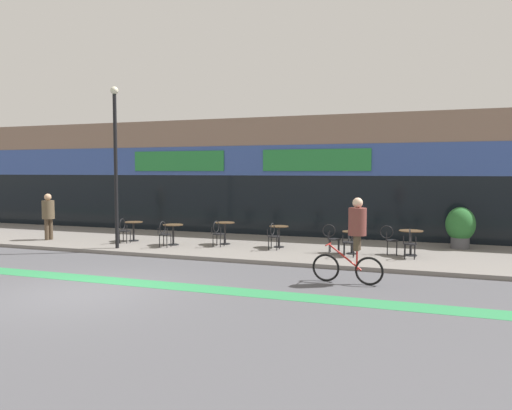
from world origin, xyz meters
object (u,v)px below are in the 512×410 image
Objects in this scene: bistro_table_5 at (411,238)px; cyclist_0 at (355,234)px; bistro_table_1 at (173,230)px; bistro_table_0 at (133,227)px; pedestrian_near_end at (48,212)px; bistro_table_4 at (352,238)px; cafe_chair_0_near at (124,229)px; cafe_chair_5_near at (410,241)px; planter_pot at (460,226)px; cafe_chair_1_near at (164,232)px; bistro_table_2 at (225,229)px; cafe_chair_4_near at (349,240)px; cafe_chair_3_near at (273,234)px; bistro_table_3 at (279,232)px; lamp_post at (116,156)px; cafe_chair_4_side at (332,237)px; cafe_chair_2_near at (218,232)px; cafe_chair_5_side at (390,238)px.

cyclist_0 is (-1.12, -3.92, 0.52)m from bistro_table_5.
bistro_table_1 is at bearing -22.85° from cyclist_0.
bistro_table_0 is 3.32m from pedestrian_near_end.
bistro_table_0 reaches higher than bistro_table_4.
bistro_table_1 is at bearing -89.52° from cafe_chair_0_near.
bistro_table_1 is 6.17m from bistro_table_4.
planter_pot is (1.49, 2.65, 0.22)m from cafe_chair_5_near.
cafe_chair_1_near is 0.65× the size of planter_pot.
cafe_chair_4_near is (4.53, -1.17, -0.04)m from bistro_table_2.
cafe_chair_3_near is (1.99, -0.64, -0.04)m from bistro_table_2.
cafe_chair_5_near reaches higher than bistro_table_4.
cafe_chair_4_near is at bearing -3.83° from bistro_table_1.
bistro_table_3 is 6.00m from lamp_post.
pedestrian_near_end reaches higher than cafe_chair_1_near.
bistro_table_1 is at bearing -178.03° from bistro_table_4.
lamp_post reaches higher than cafe_chair_1_near.
bistro_table_2 is 0.56× the size of planter_pot.
cafe_chair_4_side is (1.91, -0.54, 0.01)m from bistro_table_3.
cafe_chair_3_near is at bearing -86.88° from cafe_chair_2_near.
cafe_chair_0_near reaches higher than bistro_table_5.
cafe_chair_5_side reaches higher than bistro_table_4.
cafe_chair_1_near reaches higher than bistro_table_3.
bistro_table_2 is 6.33m from cafe_chair_5_near.
bistro_table_0 is 0.63m from cafe_chair_0_near.
bistro_table_5 is 0.86× the size of cafe_chair_1_near.
cafe_chair_2_near is 5.66m from cafe_chair_5_side.
cafe_chair_3_near is at bearing 15.44° from lamp_post.
cafe_chair_5_near is at bearing -49.67° from cafe_chair_5_side.
cafe_chair_4_near is at bearing -101.67° from cafe_chair_3_near.
cafe_chair_3_near is at bearing -44.36° from cyclist_0.
bistro_table_5 is 0.86× the size of cafe_chair_3_near.
bistro_table_2 is 3.94m from cafe_chair_4_side.
bistro_table_0 is 0.99× the size of bistro_table_1.
bistro_table_2 is 7.96m from planter_pot.
cafe_chair_0_near is 11.59m from planter_pot.
bistro_table_1 is 0.80× the size of cafe_chair_5_side.
cyclist_0 reaches higher than cafe_chair_2_near.
bistro_table_4 is 0.79× the size of cafe_chair_0_near.
cafe_chair_0_near is at bearing -166.10° from planter_pot.
bistro_table_0 is 9.46m from cyclist_0.
bistro_table_5 is at bearing -102.15° from cyclist_0.
bistro_table_3 is at bearing 168.05° from bistro_table_4.
cafe_chair_4_side is (-0.63, -0.01, 0.02)m from bistro_table_4.
cafe_chair_4_side and cafe_chair_5_side have the same top height.
cafe_chair_4_near is (2.54, -0.54, 0.00)m from cafe_chair_3_near.
lamp_post is (-6.95, -1.48, 2.56)m from cafe_chair_4_side.
cyclist_0 is at bearing -113.27° from cafe_chair_1_near.
lamp_post is at bearing -138.09° from bistro_table_1.
bistro_table_1 is 0.80× the size of cafe_chair_1_near.
cafe_chair_5_near is (4.28, -0.23, 0.00)m from cafe_chair_3_near.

